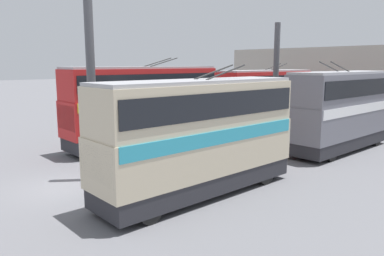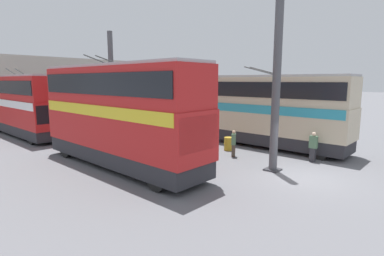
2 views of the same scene
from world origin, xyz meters
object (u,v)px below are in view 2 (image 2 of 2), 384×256
object	(u,v)px
bus_left_far	(155,98)
oil_drum	(229,144)
person_aisle_foreground	(234,143)
bus_left_near	(277,107)
bus_right_far	(24,102)
person_by_left_row	(313,146)
bus_right_near	(118,109)

from	to	relation	value
bus_left_far	oil_drum	size ratio (longest dim) A/B	10.71
bus_left_far	person_aisle_foreground	size ratio (longest dim) A/B	5.74
bus_left_near	bus_right_far	bearing A→B (deg)	29.02
person_by_left_row	oil_drum	size ratio (longest dim) A/B	1.97
oil_drum	bus_left_far	bearing A→B (deg)	-14.55
person_aisle_foreground	person_by_left_row	xyz separation A→B (m)	(-3.92, -2.06, 0.05)
bus_right_near	oil_drum	world-z (taller)	bus_right_near
bus_left_near	bus_right_near	distance (m)	10.41
bus_left_far	person_by_left_row	bearing A→B (deg)	173.30
bus_left_far	bus_right_far	bearing A→B (deg)	62.33
bus_left_near	bus_left_far	distance (m)	12.30
bus_left_far	bus_right_far	xyz separation A→B (m)	(5.05, 9.62, -0.05)
bus_left_near	bus_left_far	size ratio (longest dim) A/B	1.03
bus_left_far	person_aisle_foreground	bearing A→B (deg)	161.48
bus_right_near	person_by_left_row	world-z (taller)	bus_right_near
person_aisle_foreground	person_by_left_row	distance (m)	4.43
bus_left_near	bus_right_near	xyz separation A→B (m)	(3.97, 9.62, 0.27)
person_aisle_foreground	oil_drum	world-z (taller)	person_aisle_foreground
person_aisle_foreground	oil_drum	xyz separation A→B (m)	(1.18, -1.18, -0.41)
bus_left_near	oil_drum	distance (m)	4.04
bus_right_far	person_by_left_row	size ratio (longest dim) A/B	6.49
bus_right_near	person_by_left_row	size ratio (longest dim) A/B	6.58
bus_left_near	person_by_left_row	bearing A→B (deg)	150.36
bus_left_near	person_by_left_row	xyz separation A→B (m)	(-3.20, 1.82, -1.86)
bus_right_near	bus_right_far	distance (m)	13.38
person_by_left_row	oil_drum	bearing A→B (deg)	100.12
bus_left_far	oil_drum	world-z (taller)	bus_left_far
bus_left_near	person_aisle_foreground	xyz separation A→B (m)	(0.72, 3.88, -1.92)
bus_right_far	bus_left_far	bearing A→B (deg)	-117.67
bus_right_near	bus_right_far	xyz separation A→B (m)	(13.37, -0.00, -0.23)
bus_left_near	bus_left_far	xyz separation A→B (m)	(12.30, 0.00, 0.09)
bus_right_far	oil_drum	xyz separation A→B (m)	(-15.44, -6.92, -2.37)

